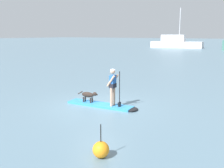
% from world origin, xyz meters
% --- Properties ---
extents(ground_plane, '(400.00, 400.00, 0.00)m').
position_xyz_m(ground_plane, '(0.00, 0.00, 0.00)').
color(ground_plane, slate).
extents(paddleboard, '(3.63, 1.17, 0.10)m').
position_xyz_m(paddleboard, '(0.23, 0.03, 0.05)').
color(paddleboard, '#338CD8').
rests_on(paddleboard, ground_plane).
extents(person_paddler, '(0.63, 0.52, 1.71)m').
position_xyz_m(person_paddler, '(0.70, 0.09, 1.10)').
color(person_paddler, tan).
rests_on(person_paddler, paddleboard).
extents(dog, '(1.14, 0.30, 0.53)m').
position_xyz_m(dog, '(-0.63, -0.08, 0.45)').
color(dog, '#2D231E').
rests_on(dog, paddleboard).
extents(moored_boat_far_port, '(12.91, 4.47, 9.63)m').
position_xyz_m(moored_boat_far_port, '(-17.69, 53.58, 1.22)').
color(moored_boat_far_port, silver).
rests_on(moored_boat_far_port, ground_plane).
extents(marker_buoy, '(0.46, 0.46, 0.96)m').
position_xyz_m(marker_buoy, '(3.30, -4.20, 0.23)').
color(marker_buoy, orange).
rests_on(marker_buoy, ground_plane).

